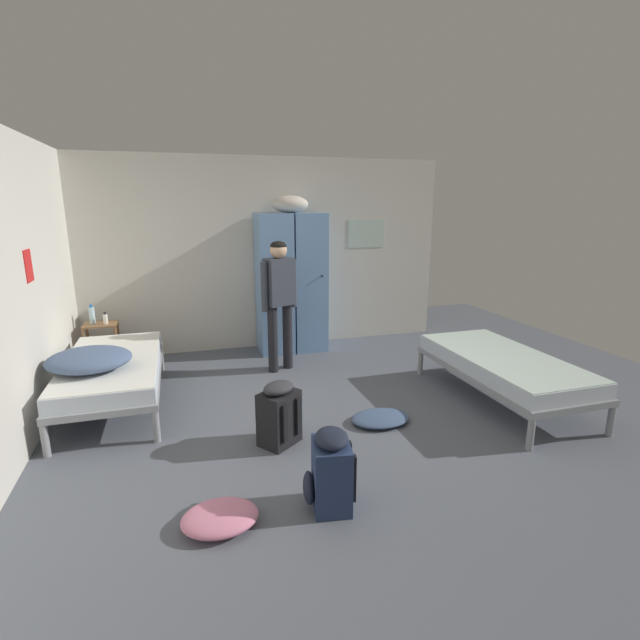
% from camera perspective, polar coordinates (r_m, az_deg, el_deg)
% --- Properties ---
extents(ground_plane, '(8.64, 8.64, 0.00)m').
position_cam_1_polar(ground_plane, '(4.34, 1.07, -13.09)').
color(ground_plane, '#565B66').
extents(room_backdrop, '(5.00, 5.46, 2.58)m').
position_cam_1_polar(room_backdrop, '(5.04, -17.75, 5.48)').
color(room_backdrop, beige).
rests_on(room_backdrop, ground_plane).
extents(locker_bank, '(0.90, 0.55, 2.07)m').
position_cam_1_polar(locker_bank, '(6.35, -3.53, 4.86)').
color(locker_bank, '#6B93C6').
rests_on(locker_bank, ground_plane).
extents(shelf_unit, '(0.38, 0.30, 0.57)m').
position_cam_1_polar(shelf_unit, '(6.29, -24.91, -2.37)').
color(shelf_unit, brown).
rests_on(shelf_unit, ground_plane).
extents(bed_left_rear, '(0.90, 1.90, 0.49)m').
position_cam_1_polar(bed_left_rear, '(5.11, -23.86, -5.44)').
color(bed_left_rear, gray).
rests_on(bed_left_rear, ground_plane).
extents(bed_right, '(0.90, 1.90, 0.49)m').
position_cam_1_polar(bed_right, '(5.13, 21.34, -5.14)').
color(bed_right, gray).
rests_on(bed_right, ground_plane).
extents(bedding_heap, '(0.74, 0.63, 0.20)m').
position_cam_1_polar(bedding_heap, '(4.79, -26.19, -4.33)').
color(bedding_heap, slate).
rests_on(bedding_heap, bed_left_rear).
extents(person_traveler, '(0.46, 0.31, 1.55)m').
position_cam_1_polar(person_traveler, '(5.55, -4.95, 3.17)').
color(person_traveler, black).
rests_on(person_traveler, ground_plane).
extents(water_bottle, '(0.06, 0.06, 0.23)m').
position_cam_1_polar(water_bottle, '(6.24, -25.92, 0.54)').
color(water_bottle, '#B2DBEA').
rests_on(water_bottle, shelf_unit).
extents(lotion_bottle, '(0.05, 0.05, 0.15)m').
position_cam_1_polar(lotion_bottle, '(6.17, -24.59, 0.14)').
color(lotion_bottle, white).
rests_on(lotion_bottle, shelf_unit).
extents(backpack_black, '(0.41, 0.42, 0.55)m').
position_cam_1_polar(backpack_black, '(4.03, -5.09, -11.33)').
color(backpack_black, black).
rests_on(backpack_black, ground_plane).
extents(backpack_navy, '(0.37, 0.36, 0.55)m').
position_cam_1_polar(backpack_navy, '(3.26, 1.21, -17.85)').
color(backpack_navy, navy).
rests_on(backpack_navy, ground_plane).
extents(clothes_pile_pink, '(0.49, 0.39, 0.12)m').
position_cam_1_polar(clothes_pile_pink, '(3.27, -12.03, -22.39)').
color(clothes_pile_pink, pink).
rests_on(clothes_pile_pink, ground_plane).
extents(clothes_pile_denim, '(0.55, 0.40, 0.08)m').
position_cam_1_polar(clothes_pile_denim, '(4.48, 7.33, -11.72)').
color(clothes_pile_denim, '#42567A').
rests_on(clothes_pile_denim, ground_plane).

